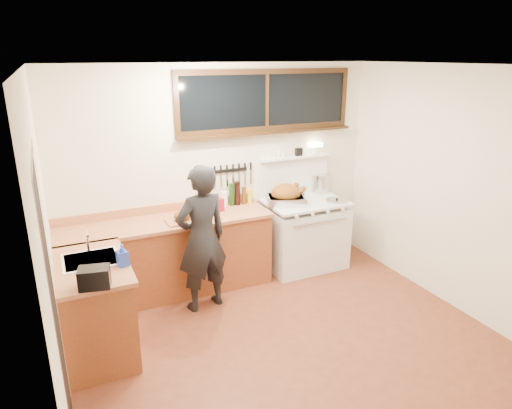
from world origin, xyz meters
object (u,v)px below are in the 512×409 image
man (202,239)px  cutting_board (183,217)px  roast_turkey (286,196)px  vintage_stove (304,232)px

man → cutting_board: 0.40m
roast_turkey → cutting_board: bearing=-176.2°
vintage_stove → roast_turkey: 0.60m
vintage_stove → cutting_board: vintage_stove is taller
vintage_stove → man: 1.64m
cutting_board → roast_turkey: size_ratio=0.64×
vintage_stove → man: size_ratio=0.98×
man → roast_turkey: man is taller
vintage_stove → roast_turkey: size_ratio=2.77×
man → cutting_board: (-0.10, 0.36, 0.14)m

